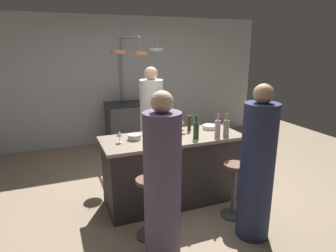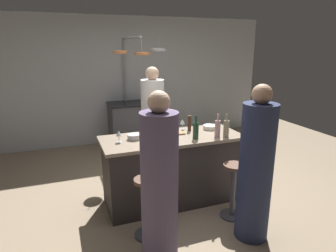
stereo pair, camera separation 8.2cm
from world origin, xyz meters
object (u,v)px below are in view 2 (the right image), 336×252
Objects in this scene: potted_plant at (255,146)px; wine_glass_by_chef at (226,122)px; mixing_bowl_ceramic at (210,127)px; mixing_bowl_wooden at (157,140)px; stove_range at (129,124)px; wine_bottle_green at (196,130)px; bar_stool_right at (233,188)px; bar_stool_left at (147,205)px; wine_glass_near_left_guest at (182,122)px; mixing_bowl_steel at (134,137)px; cutting_board at (171,133)px; guest_left at (160,186)px; wine_bottle_rose at (218,128)px; wine_glass_near_right_guest at (119,134)px; wine_bottle_white at (226,128)px; pepper_mill at (189,123)px; chef at (153,126)px.

wine_glass_by_chef reaches higher than potted_plant.
mixing_bowl_ceramic is 0.91m from mixing_bowl_wooden.
stove_range is at bearing 104.83° from mixing_bowl_ceramic.
stove_range is 4.86× the size of mixing_bowl_ceramic.
bar_stool_right is at bearing -55.57° from wine_bottle_green.
wine_glass_near_left_guest reaches higher than bar_stool_left.
wine_glass_by_chef is 1.29m from mixing_bowl_steel.
bar_stool_right is 0.94m from mixing_bowl_ceramic.
guest_left is at bearing -116.11° from cutting_board.
potted_plant is 1.83m from wine_glass_near_left_guest.
wine_bottle_rose is 0.54m from wine_glass_near_left_guest.
cutting_board reaches higher than stove_range.
wine_glass_near_right_guest is (-1.22, 0.63, 0.63)m from bar_stool_right.
bar_stool_right is 1.31× the size of potted_plant.
cutting_board is 1.75× the size of mixing_bowl_ceramic.
wine_glass_by_chef is (0.18, 0.29, -0.01)m from wine_bottle_white.
wine_bottle_white is 0.40m from mixing_bowl_ceramic.
mixing_bowl_ceramic is at bearing 33.37° from bar_stool_left.
mixing_bowl_ceramic reaches higher than stove_range.
guest_left is 7.87× the size of pepper_mill.
wine_bottle_green reaches higher than mixing_bowl_steel.
stove_range is 2.37m from cutting_board.
guest_left is 1.59m from mixing_bowl_ceramic.
chef is at bearing 173.15° from potted_plant.
pepper_mill reaches higher than stove_range.
bar_stool_left is at bearing 180.00° from bar_stool_right.
bar_stool_right is 3.71× the size of mixing_bowl_ceramic.
bar_stool_right is 3.24× the size of pepper_mill.
stove_range is at bearing 90.82° from cutting_board.
stove_range is at bearing 95.23° from wine_bottle_green.
bar_stool_left is 0.88m from mixing_bowl_steel.
wine_bottle_rose is 0.36m from mixing_bowl_ceramic.
cutting_board is (0.54, 1.10, 0.14)m from guest_left.
chef is at bearing 89.10° from cutting_board.
bar_stool_left is 1.62m from wine_glass_by_chef.
potted_plant is at bearing 33.64° from wine_glass_by_chef.
mixing_bowl_ceramic is at bearing -154.22° from potted_plant.
wine_bottle_rose reaches higher than cutting_board.
bar_stool_right reaches higher than potted_plant.
wine_glass_near_left_guest is (-0.07, 0.09, 0.00)m from pepper_mill.
mixing_bowl_ceramic is at bearing 93.17° from wine_bottle_white.
wine_glass_near_left_guest is (-0.29, 0.87, 0.63)m from bar_stool_right.
wine_glass_by_chef is at bearing -50.19° from chef.
chef is at bearing 124.63° from mixing_bowl_ceramic.
chef is 1.05m from mixing_bowl_steel.
mixing_bowl_wooden is (-0.50, -0.41, -0.07)m from wine_glass_near_left_guest.
cutting_board is 1.09× the size of wine_bottle_rose.
mixing_bowl_steel is (-1.02, 0.27, -0.08)m from wine_bottle_rose.
cutting_board is 1.96× the size of mixing_bowl_steel.
stove_range is 6.10× the size of wine_glass_near_left_guest.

